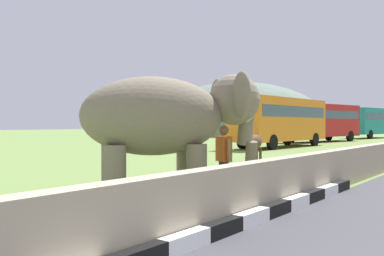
% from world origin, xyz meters
% --- Properties ---
extents(barrier_parapet, '(28.00, 0.36, 1.00)m').
position_xyz_m(barrier_parapet, '(2.00, 4.32, 0.50)').
color(barrier_parapet, tan).
rests_on(barrier_parapet, ground_plane).
extents(elephant, '(3.93, 3.67, 2.82)m').
position_xyz_m(elephant, '(3.65, 6.53, 1.82)').
color(elephant, '#7A6E5A').
rests_on(elephant, ground_plane).
extents(person_handler, '(0.42, 0.60, 1.66)m').
position_xyz_m(person_handler, '(4.86, 5.91, 0.93)').
color(person_handler, navy).
rests_on(person_handler, ground_plane).
extents(bus_orange, '(10.18, 3.01, 3.50)m').
position_xyz_m(bus_orange, '(24.90, 14.05, 2.08)').
color(bus_orange, orange).
rests_on(bus_orange, ground_plane).
extents(bus_red, '(10.06, 4.41, 3.50)m').
position_xyz_m(bus_red, '(35.93, 15.08, 2.08)').
color(bus_red, '#B21E1E').
rests_on(bus_red, ground_plane).
extents(bus_teal, '(8.72, 3.80, 3.50)m').
position_xyz_m(bus_teal, '(49.53, 14.25, 2.08)').
color(bus_teal, teal).
rests_on(bus_teal, ground_plane).
extents(cow_near, '(1.92, 1.03, 1.23)m').
position_xyz_m(cow_near, '(13.03, 9.62, 0.87)').
color(cow_near, '#473323').
rests_on(cow_near, ground_plane).
extents(hill_east, '(34.64, 27.71, 16.41)m').
position_xyz_m(hill_east, '(55.00, 35.10, 0.00)').
color(hill_east, slate).
rests_on(hill_east, ground_plane).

